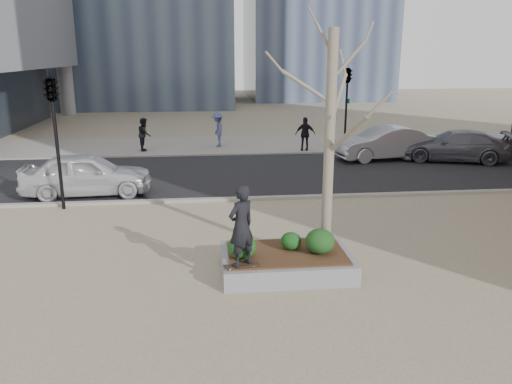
{
  "coord_description": "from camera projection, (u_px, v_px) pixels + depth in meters",
  "views": [
    {
      "loc": [
        -0.83,
        -10.67,
        4.95
      ],
      "look_at": [
        0.5,
        2.0,
        1.4
      ],
      "focal_mm": 35.0,
      "sensor_mm": 36.0,
      "label": 1
    }
  ],
  "objects": [
    {
      "name": "traffic_light_far",
      "position": [
        346.0,
        108.0,
        25.67
      ],
      "size": [
        0.6,
        2.48,
        4.5
      ],
      "primitive_type": null,
      "color": "black",
      "rests_on": "ground"
    },
    {
      "name": "police_car",
      "position": [
        87.0,
        174.0,
        17.81
      ],
      "size": [
        4.61,
        2.07,
        1.54
      ],
      "primitive_type": "imported",
      "rotation": [
        0.0,
        0.0,
        1.63
      ],
      "color": "silver",
      "rests_on": "street"
    },
    {
      "name": "planter_mulch",
      "position": [
        286.0,
        253.0,
        11.61
      ],
      "size": [
        2.7,
        1.7,
        0.04
      ],
      "primitive_type": "cube",
      "color": "#382314",
      "rests_on": "planter"
    },
    {
      "name": "shrub_left",
      "position": [
        242.0,
        247.0,
        11.18
      ],
      "size": [
        0.65,
        0.65,
        0.55
      ],
      "primitive_type": "ellipsoid",
      "color": "#143F18",
      "rests_on": "planter_mulch"
    },
    {
      "name": "car_third",
      "position": [
        454.0,
        146.0,
        23.52
      ],
      "size": [
        5.38,
        3.52,
        1.45
      ],
      "primitive_type": "imported",
      "rotation": [
        0.0,
        0.0,
        4.39
      ],
      "color": "#51535D",
      "rests_on": "street"
    },
    {
      "name": "street",
      "position": [
        225.0,
        174.0,
        21.21
      ],
      "size": [
        60.0,
        8.0,
        0.02
      ],
      "primitive_type": "cube",
      "color": "black",
      "rests_on": "ground"
    },
    {
      "name": "skateboard",
      "position": [
        242.0,
        267.0,
        10.81
      ],
      "size": [
        0.8,
        0.32,
        0.08
      ],
      "primitive_type": null,
      "rotation": [
        0.0,
        0.0,
        0.15
      ],
      "color": "black",
      "rests_on": "planter"
    },
    {
      "name": "pedestrian_a",
      "position": [
        144.0,
        134.0,
        26.0
      ],
      "size": [
        0.72,
        0.89,
        1.7
      ],
      "primitive_type": "imported",
      "rotation": [
        0.0,
        0.0,
        1.67
      ],
      "color": "black",
      "rests_on": "far_sidewalk"
    },
    {
      "name": "planter",
      "position": [
        286.0,
        262.0,
        11.68
      ],
      "size": [
        3.0,
        2.0,
        0.45
      ],
      "primitive_type": "cube",
      "color": "gray",
      "rests_on": "ground"
    },
    {
      "name": "pedestrian_b",
      "position": [
        218.0,
        130.0,
        27.06
      ],
      "size": [
        0.79,
        1.26,
        1.86
      ],
      "primitive_type": "imported",
      "rotation": [
        0.0,
        0.0,
        4.8
      ],
      "color": "#474E80",
      "rests_on": "far_sidewalk"
    },
    {
      "name": "skateboarder",
      "position": [
        241.0,
        226.0,
        10.56
      ],
      "size": [
        0.78,
        0.74,
        1.8
      ],
      "primitive_type": "imported",
      "rotation": [
        0.0,
        0.0,
        3.79
      ],
      "color": "black",
      "rests_on": "skateboard"
    },
    {
      "name": "pedestrian_c",
      "position": [
        305.0,
        134.0,
        25.93
      ],
      "size": [
        1.07,
        0.54,
        1.75
      ],
      "primitive_type": "imported",
      "rotation": [
        0.0,
        0.0,
        3.03
      ],
      "color": "black",
      "rests_on": "far_sidewalk"
    },
    {
      "name": "shrub_middle",
      "position": [
        291.0,
        241.0,
        11.71
      ],
      "size": [
        0.49,
        0.49,
        0.42
      ],
      "primitive_type": "ellipsoid",
      "color": "#123912",
      "rests_on": "planter_mulch"
    },
    {
      "name": "car_silver",
      "position": [
        384.0,
        143.0,
        23.86
      ],
      "size": [
        4.94,
        2.34,
        1.56
      ],
      "primitive_type": "imported",
      "rotation": [
        0.0,
        0.0,
        4.86
      ],
      "color": "#A6A7AE",
      "rests_on": "street"
    },
    {
      "name": "shrub_right",
      "position": [
        320.0,
        241.0,
        11.46
      ],
      "size": [
        0.68,
        0.68,
        0.58
      ],
      "primitive_type": "ellipsoid",
      "color": "#113814",
      "rests_on": "planter_mulch"
    },
    {
      "name": "ground",
      "position": [
        244.0,
        273.0,
        11.64
      ],
      "size": [
        120.0,
        120.0,
        0.0
      ],
      "primitive_type": "plane",
      "color": "gray",
      "rests_on": "ground"
    },
    {
      "name": "far_sidewalk",
      "position": [
        219.0,
        145.0,
        27.92
      ],
      "size": [
        60.0,
        6.0,
        0.02
      ],
      "primitive_type": "cube",
      "color": "gray",
      "rests_on": "ground"
    },
    {
      "name": "sycamore_tree",
      "position": [
        331.0,
        107.0,
        11.11
      ],
      "size": [
        2.8,
        2.8,
        6.6
      ],
      "primitive_type": null,
      "color": "gray",
      "rests_on": "planter_mulch"
    },
    {
      "name": "traffic_light_near",
      "position": [
        57.0,
        141.0,
        15.84
      ],
      "size": [
        0.6,
        2.48,
        4.5
      ],
      "primitive_type": null,
      "color": "black",
      "rests_on": "ground"
    }
  ]
}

